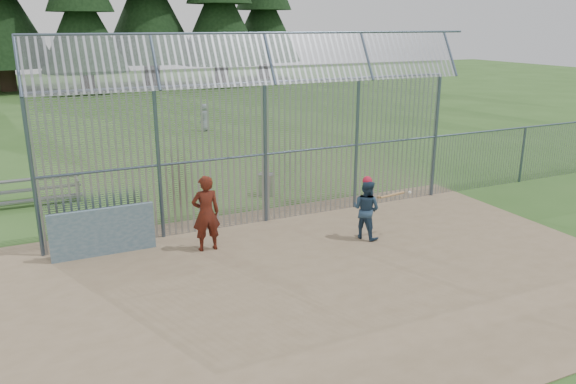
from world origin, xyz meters
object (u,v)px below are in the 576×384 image
batter (366,209)px  trash_can (266,184)px  onlooker (206,213)px  dugout_wall (103,232)px  bleacher (31,191)px

batter → trash_can: batter is taller
onlooker → trash_can: bearing=-128.1°
batter → dugout_wall: bearing=47.7°
trash_can → onlooker: bearing=-130.7°
batter → onlooker: bearing=49.2°
bleacher → onlooker: bearing=-57.4°
trash_can → bleacher: size_ratio=0.27×
onlooker → trash_can: size_ratio=2.37×
onlooker → trash_can: (3.21, 3.73, -0.61)m
batter → bleacher: (-7.99, 7.13, -0.41)m
batter → trash_can: bearing=-16.6°
batter → bleacher: size_ratio=0.53×
dugout_wall → onlooker: 2.55m
bleacher → batter: bearing=-41.7°
dugout_wall → batter: 6.72m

